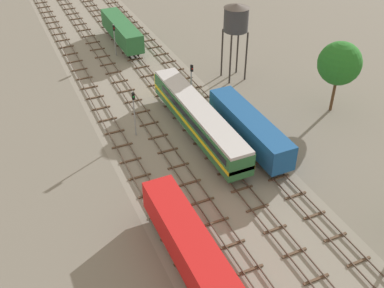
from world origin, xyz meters
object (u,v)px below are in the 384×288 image
at_px(freight_boxcar_centre_left_midfar, 122,30).
at_px(water_tower, 236,19).
at_px(signal_post_near, 191,80).
at_px(diesel_railcar_centre_left_mid, 198,117).
at_px(signal_post_mid, 134,108).
at_px(freight_boxcar_far_left_nearest, 189,244).
at_px(freight_boxcar_centre_near, 249,127).
at_px(signal_post_nearest, 114,36).

xyz_separation_m(freight_boxcar_centre_left_midfar, water_tower, (10.75, -17.62, 6.13)).
bearing_deg(signal_post_near, water_tower, 28.83).
bearing_deg(signal_post_near, diesel_railcar_centre_left_mid, -107.88).
bearing_deg(freight_boxcar_centre_left_midfar, signal_post_mid, -104.06).
xyz_separation_m(freight_boxcar_centre_left_midfar, signal_post_near, (2.15, -22.36, 1.22)).
distance_m(freight_boxcar_far_left_nearest, diesel_railcar_centre_left_mid, 18.68).
distance_m(signal_post_near, signal_post_mid, 9.27).
bearing_deg(signal_post_near, freight_boxcar_far_left_nearest, -114.82).
bearing_deg(freight_boxcar_centre_near, signal_post_nearest, 102.40).
bearing_deg(freight_boxcar_centre_left_midfar, signal_post_near, -84.52).
xyz_separation_m(freight_boxcar_centre_near, diesel_railcar_centre_left_mid, (-4.31, 3.90, 0.15)).
xyz_separation_m(diesel_railcar_centre_left_mid, signal_post_near, (2.15, 6.67, 1.07)).
xyz_separation_m(freight_boxcar_centre_left_midfar, signal_post_nearest, (-2.16, -3.52, 0.72)).
height_order(freight_boxcar_far_left_nearest, freight_boxcar_centre_left_midfar, same).
distance_m(freight_boxcar_centre_near, freight_boxcar_centre_left_midfar, 33.21).
distance_m(freight_boxcar_centre_left_midfar, signal_post_near, 22.49).
distance_m(freight_boxcar_far_left_nearest, water_tower, 34.58).
distance_m(freight_boxcar_centre_near, signal_post_nearest, 30.11).
distance_m(water_tower, signal_post_near, 10.98).
distance_m(freight_boxcar_centre_near, water_tower, 17.70).
bearing_deg(freight_boxcar_centre_near, freight_boxcar_far_left_nearest, -135.50).
distance_m(diesel_railcar_centre_left_mid, freight_boxcar_centre_left_midfar, 29.03).
bearing_deg(water_tower, freight_boxcar_centre_near, -112.84).
relative_size(freight_boxcar_centre_left_midfar, signal_post_nearest, 2.82).
relative_size(freight_boxcar_far_left_nearest, signal_post_nearest, 2.82).
height_order(water_tower, signal_post_near, water_tower).
bearing_deg(freight_boxcar_centre_near, signal_post_mid, 146.54).
xyz_separation_m(freight_boxcar_centre_near, water_tower, (6.44, 15.30, 6.13)).
distance_m(freight_boxcar_centre_near, signal_post_near, 10.86).
relative_size(diesel_railcar_centre_left_mid, freight_boxcar_centre_left_midfar, 1.46).
height_order(freight_boxcar_centre_near, water_tower, water_tower).
xyz_separation_m(freight_boxcar_far_left_nearest, diesel_railcar_centre_left_mid, (8.60, 16.58, 0.15)).
height_order(freight_boxcar_far_left_nearest, diesel_railcar_centre_left_mid, diesel_railcar_centre_left_mid).
bearing_deg(signal_post_mid, signal_post_nearest, 79.07).
xyz_separation_m(freight_boxcar_far_left_nearest, freight_boxcar_centre_near, (12.91, 12.69, 0.00)).
bearing_deg(signal_post_mid, freight_boxcar_centre_left_midfar, 75.94).
bearing_deg(diesel_railcar_centre_left_mid, freight_boxcar_centre_near, -42.11).
distance_m(freight_boxcar_centre_near, diesel_railcar_centre_left_mid, 5.81).
distance_m(water_tower, signal_post_mid, 19.69).
distance_m(water_tower, signal_post_nearest, 19.87).
relative_size(freight_boxcar_centre_near, signal_post_nearest, 2.82).
distance_m(freight_boxcar_centre_near, signal_post_mid, 12.96).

